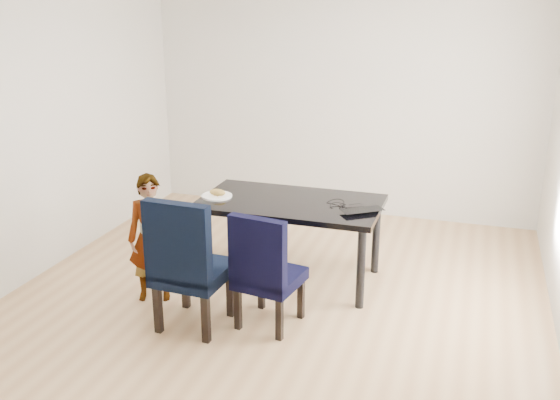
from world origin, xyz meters
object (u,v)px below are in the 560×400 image
(laptop, at_px, (360,209))
(dining_table, at_px, (290,240))
(chair_left, at_px, (193,261))
(child, at_px, (152,238))
(plate, at_px, (217,196))
(chair_right, at_px, (270,268))

(laptop, bearing_deg, dining_table, -43.60)
(chair_left, relative_size, laptop, 3.01)
(child, relative_size, plate, 3.94)
(child, xyz_separation_m, plate, (0.32, 0.64, 0.21))
(dining_table, bearing_deg, chair_left, -114.07)
(chair_right, relative_size, child, 0.86)
(chair_left, xyz_separation_m, plate, (-0.20, 0.94, 0.22))
(child, distance_m, plate, 0.75)
(dining_table, relative_size, plate, 5.72)
(chair_left, bearing_deg, chair_right, 21.56)
(chair_right, bearing_deg, chair_left, -152.23)
(chair_left, bearing_deg, child, 153.25)
(chair_left, bearing_deg, dining_table, 68.77)
(child, bearing_deg, plate, 42.12)
(chair_right, distance_m, plate, 1.10)
(dining_table, relative_size, chair_right, 1.68)
(chair_left, bearing_deg, laptop, 43.88)
(child, height_order, laptop, child)
(chair_right, distance_m, laptop, 0.98)
(plate, bearing_deg, child, -116.30)
(child, bearing_deg, chair_left, -51.18)
(child, bearing_deg, chair_right, -27.23)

